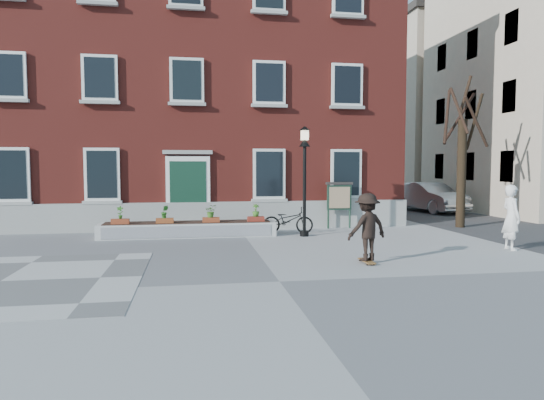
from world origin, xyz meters
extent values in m
plane|color=gray|center=(0.00, 0.00, 0.00)|extent=(100.00, 100.00, 0.00)
cube|color=#5D5E60|center=(-6.00, 1.00, 0.01)|extent=(6.00, 6.00, 0.01)
imported|color=black|center=(1.68, 7.45, 0.49)|extent=(1.97, 1.07, 0.98)
imported|color=silver|center=(11.05, 14.56, 0.81)|extent=(2.44, 5.10, 1.61)
imported|color=white|center=(7.57, 2.82, 0.98)|extent=(0.52, 0.75, 1.96)
cube|color=maroon|center=(-2.00, 14.00, 6.00)|extent=(18.00, 10.00, 12.00)
cube|color=#9E9E99|center=(-2.00, 8.88, 0.55)|extent=(18.00, 0.24, 1.10)
cube|color=#969792|center=(-2.00, 8.75, 0.10)|extent=(2.60, 0.80, 0.20)
cube|color=#9A9A95|center=(-2.00, 8.90, 0.30)|extent=(2.20, 0.50, 0.20)
cube|color=white|center=(-2.00, 8.92, 1.65)|extent=(1.70, 0.12, 2.50)
cube|color=#133424|center=(-2.00, 8.87, 1.55)|extent=(1.40, 0.06, 2.30)
cube|color=#979893|center=(-2.00, 8.88, 3.05)|extent=(1.90, 0.25, 0.15)
cube|color=white|center=(-8.40, 8.90, 2.20)|extent=(1.30, 0.10, 2.00)
cube|color=black|center=(-8.40, 8.85, 2.20)|extent=(1.08, 0.04, 1.78)
cube|color=#A9A8A3|center=(-8.40, 8.84, 1.14)|extent=(1.44, 0.20, 0.12)
cube|color=white|center=(-8.40, 8.90, 5.80)|extent=(1.30, 0.10, 1.70)
cube|color=black|center=(-8.40, 8.85, 5.80)|extent=(1.08, 0.04, 1.48)
cube|color=#9C9C97|center=(-8.40, 8.84, 4.89)|extent=(1.44, 0.20, 0.12)
cube|color=white|center=(-5.20, 8.90, 2.20)|extent=(1.30, 0.10, 2.00)
cube|color=black|center=(-5.20, 8.85, 2.20)|extent=(1.08, 0.04, 1.78)
cube|color=#AAA9A4|center=(-5.20, 8.84, 1.14)|extent=(1.44, 0.20, 0.12)
cube|color=white|center=(-5.20, 8.90, 5.80)|extent=(1.30, 0.10, 1.70)
cube|color=black|center=(-5.20, 8.85, 5.80)|extent=(1.08, 0.04, 1.48)
cube|color=#A3A39E|center=(-5.20, 8.84, 4.89)|extent=(1.44, 0.20, 0.12)
cube|color=#969691|center=(-5.20, 8.84, 8.49)|extent=(1.44, 0.20, 0.12)
cube|color=silver|center=(-2.00, 8.90, 5.80)|extent=(1.30, 0.10, 1.70)
cube|color=black|center=(-2.00, 8.85, 5.80)|extent=(1.08, 0.04, 1.48)
cube|color=#9A9A95|center=(-2.00, 8.84, 4.89)|extent=(1.44, 0.20, 0.12)
cube|color=#9D9D98|center=(-2.00, 8.84, 8.49)|extent=(1.44, 0.20, 0.12)
cube|color=silver|center=(1.20, 8.90, 2.20)|extent=(1.30, 0.10, 2.00)
cube|color=black|center=(1.20, 8.85, 2.20)|extent=(1.08, 0.04, 1.78)
cube|color=#ADADA8|center=(1.20, 8.84, 1.14)|extent=(1.44, 0.20, 0.12)
cube|color=white|center=(1.20, 8.90, 5.80)|extent=(1.30, 0.10, 1.70)
cube|color=black|center=(1.20, 8.85, 5.80)|extent=(1.08, 0.04, 1.48)
cube|color=#A4A49F|center=(1.20, 8.84, 4.89)|extent=(1.44, 0.20, 0.12)
cube|color=#ABAAA5|center=(1.20, 8.84, 8.49)|extent=(1.44, 0.20, 0.12)
cube|color=silver|center=(4.40, 8.90, 2.20)|extent=(1.30, 0.10, 2.00)
cube|color=black|center=(4.40, 8.85, 2.20)|extent=(1.08, 0.04, 1.78)
cube|color=#979792|center=(4.40, 8.84, 1.14)|extent=(1.44, 0.20, 0.12)
cube|color=white|center=(4.40, 8.90, 5.80)|extent=(1.30, 0.10, 1.70)
cube|color=black|center=(4.40, 8.85, 5.80)|extent=(1.08, 0.04, 1.48)
cube|color=#979792|center=(4.40, 8.84, 4.89)|extent=(1.44, 0.20, 0.12)
cube|color=#A1A29C|center=(4.40, 8.84, 8.49)|extent=(1.44, 0.20, 0.12)
cube|color=silver|center=(-2.00, 7.20, 0.25)|extent=(6.20, 1.10, 0.50)
cube|color=silver|center=(-2.00, 6.64, 0.25)|extent=(5.80, 0.02, 0.40)
cube|color=black|center=(-2.00, 7.20, 0.50)|extent=(5.80, 0.90, 0.06)
cube|color=brown|center=(-4.30, 6.95, 0.60)|extent=(0.60, 0.25, 0.20)
imported|color=#2D681F|center=(-4.30, 6.95, 0.92)|extent=(0.24, 0.24, 0.45)
cube|color=brown|center=(-2.80, 6.95, 0.60)|extent=(0.60, 0.25, 0.20)
imported|color=#286B20|center=(-2.80, 6.95, 0.92)|extent=(0.25, 0.25, 0.45)
cube|color=brown|center=(-1.20, 6.95, 0.60)|extent=(0.60, 0.25, 0.20)
imported|color=#36691F|center=(-1.20, 6.95, 0.92)|extent=(0.40, 0.40, 0.45)
cube|color=maroon|center=(0.40, 6.95, 0.60)|extent=(0.60, 0.25, 0.20)
imported|color=#386F21|center=(0.40, 6.95, 0.92)|extent=(0.25, 0.25, 0.45)
cylinder|color=black|center=(9.00, 8.00, 2.20)|extent=(0.36, 0.36, 4.40)
cylinder|color=#2F2114|center=(9.51, 8.00, 4.29)|extent=(0.12, 1.12, 2.23)
cylinder|color=black|center=(9.17, 8.52, 4.55)|extent=(1.18, 0.49, 1.97)
cylinder|color=black|center=(8.51, 8.36, 4.55)|extent=(0.88, 1.14, 2.35)
cylinder|color=#301E15|center=(8.70, 7.78, 4.73)|extent=(0.60, 0.77, 1.90)
cylinder|color=black|center=(9.20, 7.37, 4.24)|extent=(1.39, 0.55, 1.95)
cylinder|color=#312116|center=(9.16, 8.13, 5.37)|extent=(0.43, 0.48, 1.58)
cube|color=#3C3C3F|center=(12.00, 18.00, 0.00)|extent=(8.00, 36.00, 0.01)
cube|color=beige|center=(18.00, 26.00, 6.50)|extent=(10.00, 11.00, 13.00)
cube|color=#36322F|center=(18.00, 26.00, 13.25)|extent=(10.40, 11.40, 0.50)
cube|color=black|center=(13.04, 10.80, 2.50)|extent=(0.08, 1.00, 1.50)
cube|color=black|center=(13.04, 14.00, 2.50)|extent=(0.08, 1.00, 1.50)
cube|color=black|center=(13.04, 17.20, 2.50)|extent=(0.08, 1.00, 1.50)
cube|color=black|center=(13.04, 10.80, 5.80)|extent=(0.08, 1.00, 1.50)
cube|color=black|center=(13.04, 14.00, 5.80)|extent=(0.08, 1.00, 1.50)
cube|color=black|center=(13.04, 17.20, 5.80)|extent=(0.08, 1.00, 1.50)
cube|color=black|center=(13.04, 10.80, 9.00)|extent=(0.08, 1.00, 1.50)
cube|color=black|center=(13.04, 14.00, 9.00)|extent=(0.08, 1.00, 1.50)
cube|color=black|center=(13.04, 17.20, 9.00)|extent=(0.08, 1.00, 1.50)
cylinder|color=black|center=(2.11, 6.61, 0.10)|extent=(0.32, 0.32, 0.20)
cylinder|color=black|center=(2.11, 6.61, 1.60)|extent=(0.12, 0.12, 3.20)
cone|color=black|center=(2.11, 6.61, 3.35)|extent=(0.40, 0.40, 0.30)
cube|color=#F7E5B6|center=(2.11, 6.61, 3.60)|extent=(0.24, 0.24, 0.34)
cone|color=black|center=(2.11, 6.61, 3.85)|extent=(0.40, 0.40, 0.16)
cylinder|color=#193223|center=(3.55, 8.51, 0.90)|extent=(0.08, 0.08, 1.80)
cylinder|color=#193224|center=(4.45, 8.51, 0.90)|extent=(0.08, 0.08, 1.80)
cube|color=#172E23|center=(4.00, 8.51, 1.25)|extent=(1.00, 0.10, 1.00)
cube|color=tan|center=(4.00, 8.45, 1.25)|extent=(0.85, 0.02, 0.85)
cube|color=#342E2D|center=(4.00, 8.51, 1.82)|extent=(1.10, 0.16, 0.10)
cube|color=brown|center=(2.59, 1.60, 0.06)|extent=(0.22, 0.78, 0.03)
cylinder|color=black|center=(2.50, 1.32, 0.03)|extent=(0.03, 0.05, 0.05)
cylinder|color=black|center=(2.68, 1.32, 0.03)|extent=(0.03, 0.05, 0.05)
cylinder|color=black|center=(2.50, 1.88, 0.03)|extent=(0.03, 0.05, 0.05)
cylinder|color=black|center=(2.68, 1.88, 0.03)|extent=(0.03, 0.05, 0.05)
imported|color=black|center=(2.59, 1.60, 0.94)|extent=(1.26, 0.94, 1.74)
camera|label=1|loc=(-1.87, -10.22, 2.51)|focal=32.00mm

